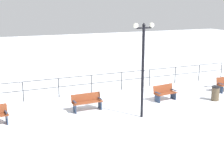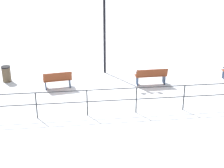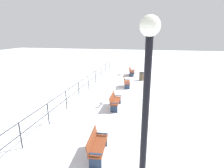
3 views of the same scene
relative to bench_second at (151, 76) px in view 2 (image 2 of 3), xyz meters
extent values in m
plane|color=white|center=(0.16, 2.34, -0.48)|extent=(80.00, 80.00, 0.00)
cube|color=brown|center=(0.07, 0.00, 0.00)|extent=(0.50, 1.61, 0.04)
cube|color=brown|center=(-0.16, 0.00, 0.21)|extent=(0.14, 1.60, 0.40)
cube|color=#23334C|center=(0.09, -0.70, -0.24)|extent=(0.42, 0.06, 0.48)
cube|color=#23334C|center=(0.06, 0.70, -0.24)|extent=(0.42, 0.06, 0.48)
cube|color=#23334C|center=(0.11, -0.70, 0.12)|extent=(0.42, 0.08, 0.04)
cube|color=#23334C|center=(0.08, 0.70, 0.12)|extent=(0.42, 0.08, 0.04)
cube|color=brown|center=(0.19, 4.68, -0.04)|extent=(0.67, 1.43, 0.04)
cube|color=brown|center=(-0.05, 4.65, 0.19)|extent=(0.29, 1.39, 0.43)
cube|color=#23334C|center=(0.27, 4.09, -0.26)|extent=(0.45, 0.11, 0.44)
cube|color=#23334C|center=(0.12, 5.27, -0.26)|extent=(0.45, 0.11, 0.44)
cube|color=#23334C|center=(0.29, 4.10, 0.08)|extent=(0.45, 0.13, 0.04)
cube|color=#23334C|center=(0.14, 5.27, 0.08)|extent=(0.45, 0.13, 0.04)
cylinder|color=black|center=(1.97, 2.15, 1.75)|extent=(0.13, 0.13, 4.45)
cylinder|color=#26282D|center=(-2.92, -0.74, 0.09)|extent=(0.05, 0.05, 1.15)
cylinder|color=#26282D|center=(-2.92, 1.31, 0.09)|extent=(0.05, 0.05, 1.15)
cylinder|color=#26282D|center=(-2.92, 3.37, 0.09)|extent=(0.05, 0.05, 1.15)
cylinder|color=#26282D|center=(-2.92, 5.42, 0.09)|extent=(0.05, 0.05, 1.15)
cylinder|color=#26282D|center=(-2.92, 2.34, 0.67)|extent=(0.04, 18.50, 0.04)
cylinder|color=#26282D|center=(-2.92, 2.34, 0.15)|extent=(0.04, 18.50, 0.04)
cylinder|color=brown|center=(1.30, 7.32, -0.10)|extent=(0.44, 0.44, 0.77)
cylinder|color=black|center=(1.30, 7.32, 0.32)|extent=(0.46, 0.46, 0.06)
camera|label=1|loc=(14.66, -5.00, 4.95)|focal=50.14mm
camera|label=2|loc=(-15.34, 3.84, 6.19)|focal=53.76mm
camera|label=3|loc=(1.99, -10.32, 4.05)|focal=28.72mm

